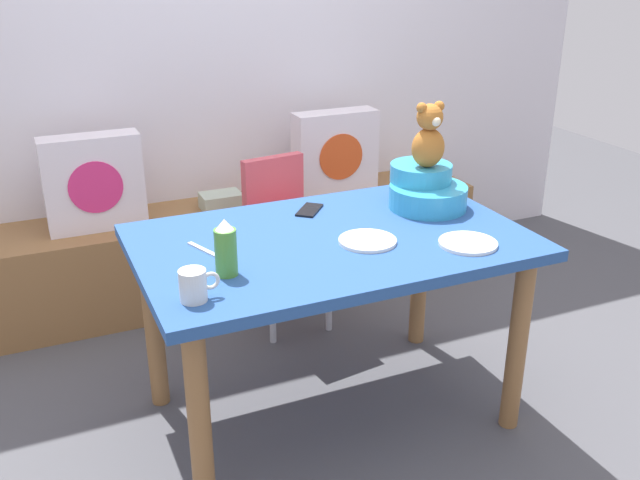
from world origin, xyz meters
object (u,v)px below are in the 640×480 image
object	(u,v)px
book_stack	(221,201)
dinner_plate_near	(368,241)
infant_seat_teal	(426,189)
coffee_mug	(194,285)
pillow_floral_left	(94,183)
dining_table	(331,264)
dinner_plate_far	(468,243)
cell_phone	(309,210)
pillow_floral_right	(335,153)
highchair	(287,220)
ketchup_bottle	(226,249)
teddy_bear	(429,137)

from	to	relation	value
book_stack	dinner_plate_near	size ratio (longest dim) A/B	1.00
infant_seat_teal	dinner_plate_near	xyz separation A→B (m)	(-0.37, -0.23, -0.07)
infant_seat_teal	coffee_mug	distance (m)	1.10
pillow_floral_left	dining_table	size ratio (longest dim) A/B	0.32
dinner_plate_far	cell_phone	bearing A→B (deg)	124.86
book_stack	dining_table	distance (m)	1.19
dinner_plate_far	infant_seat_teal	bearing A→B (deg)	80.06
pillow_floral_right	dinner_plate_near	xyz separation A→B (m)	(-0.46, -1.25, 0.07)
coffee_mug	dinner_plate_near	distance (m)	0.68
highchair	ketchup_bottle	bearing A→B (deg)	-121.44
infant_seat_teal	dinner_plate_near	world-z (taller)	infant_seat_teal
dinner_plate_near	cell_phone	distance (m)	0.37
pillow_floral_left	highchair	world-z (taller)	pillow_floral_left
pillow_floral_right	ketchup_bottle	distance (m)	1.64
teddy_bear	cell_phone	distance (m)	0.53
teddy_bear	coffee_mug	distance (m)	1.13
dinner_plate_far	book_stack	bearing A→B (deg)	107.84
infant_seat_teal	dinner_plate_near	bearing A→B (deg)	-147.84
teddy_bear	pillow_floral_right	bearing A→B (deg)	85.01
cell_phone	dinner_plate_far	bearing A→B (deg)	165.27
pillow_floral_right	highchair	size ratio (longest dim) A/B	0.56
pillow_floral_right	infant_seat_teal	world-z (taller)	same
book_stack	highchair	distance (m)	0.47
cell_phone	dining_table	bearing A→B (deg)	123.82
infant_seat_teal	coffee_mug	size ratio (longest dim) A/B	2.75
highchair	coffee_mug	xyz separation A→B (m)	(-0.68, -1.02, 0.27)
highchair	cell_phone	distance (m)	0.53
dining_table	coffee_mug	distance (m)	0.64
pillow_floral_left	ketchup_bottle	distance (m)	1.33
highchair	dinner_plate_far	world-z (taller)	highchair
dinner_plate_near	dining_table	bearing A→B (deg)	134.43
ketchup_bottle	coffee_mug	distance (m)	0.19
teddy_bear	pillow_floral_left	bearing A→B (deg)	137.88
pillow_floral_right	dinner_plate_far	xyz separation A→B (m)	(-0.16, -1.41, 0.07)
infant_seat_teal	highchair	bearing A→B (deg)	119.79
pillow_floral_left	cell_phone	bearing A→B (deg)	-51.94
dining_table	ketchup_bottle	bearing A→B (deg)	-160.96
pillow_floral_left	cell_phone	distance (m)	1.13
infant_seat_teal	dinner_plate_far	xyz separation A→B (m)	(-0.07, -0.39, -0.07)
highchair	dinner_plate_near	world-z (taller)	highchair
pillow_floral_left	highchair	xyz separation A→B (m)	(0.78, -0.42, -0.16)
ketchup_bottle	dinner_plate_far	size ratio (longest dim) A/B	0.92
highchair	dinner_plate_near	bearing A→B (deg)	-91.82
dining_table	coffee_mug	xyz separation A→B (m)	(-0.56, -0.27, 0.15)
pillow_floral_right	coffee_mug	bearing A→B (deg)	-127.83
book_stack	ketchup_bottle	xyz separation A→B (m)	(-0.36, -1.33, 0.33)
pillow_floral_right	teddy_bear	world-z (taller)	teddy_bear
infant_seat_teal	dinner_plate_near	size ratio (longest dim) A/B	1.65
dining_table	dinner_plate_near	xyz separation A→B (m)	(0.09, -0.09, 0.11)
dining_table	cell_phone	bearing A→B (deg)	83.42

